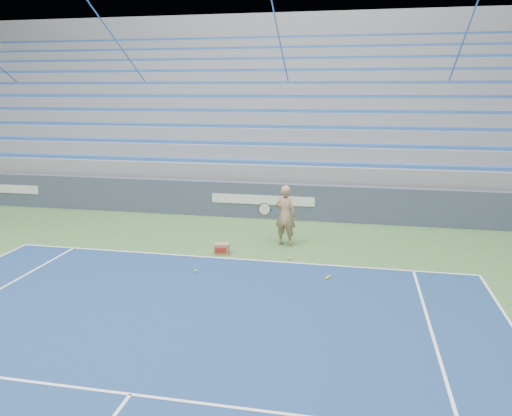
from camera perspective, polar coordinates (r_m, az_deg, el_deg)
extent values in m
cube|color=white|center=(11.84, -2.74, -5.80)|extent=(10.97, 0.05, 0.00)
cube|color=white|center=(7.17, -14.16, -19.94)|extent=(8.23, 0.05, 0.00)
cube|color=#3D465D|center=(15.46, 0.85, 0.87)|extent=(30.00, 0.30, 1.10)
cube|color=white|center=(19.10, -26.86, 1.98)|extent=(2.60, 0.02, 0.28)
cube|color=white|center=(15.29, 0.74, 0.93)|extent=(3.20, 0.02, 0.28)
cube|color=gray|center=(19.86, 3.27, 3.67)|extent=(30.00, 8.50, 1.10)
cube|color=gray|center=(19.75, 3.30, 5.96)|extent=(30.00, 8.50, 0.50)
cube|color=#2F5CAB|center=(15.91, 1.31, 5.28)|extent=(29.60, 0.42, 0.11)
cube|color=gray|center=(20.11, 3.50, 7.52)|extent=(30.00, 7.65, 0.50)
cube|color=#2F5CAB|center=(16.68, 1.84, 7.38)|extent=(29.60, 0.42, 0.11)
cube|color=gray|center=(20.48, 3.68, 9.03)|extent=(30.00, 6.80, 0.50)
cube|color=#2F5CAB|center=(17.47, 2.33, 9.30)|extent=(29.60, 0.42, 0.11)
cube|color=gray|center=(20.87, 3.87, 10.49)|extent=(30.00, 5.95, 0.50)
cube|color=#2F5CAB|center=(18.28, 2.77, 11.05)|extent=(29.60, 0.42, 0.11)
cube|color=gray|center=(21.27, 4.04, 11.89)|extent=(30.00, 5.10, 0.50)
cube|color=#2F5CAB|center=(19.11, 3.19, 12.64)|extent=(29.60, 0.42, 0.11)
cube|color=gray|center=(21.68, 4.22, 13.23)|extent=(30.00, 4.25, 0.50)
cube|color=#2F5CAB|center=(19.95, 3.57, 14.11)|extent=(29.60, 0.42, 0.11)
cube|color=gray|center=(22.11, 4.39, 14.53)|extent=(30.00, 3.40, 0.50)
cube|color=#2F5CAB|center=(20.81, 3.93, 15.45)|extent=(29.60, 0.42, 0.11)
cube|color=gray|center=(22.55, 4.55, 15.78)|extent=(30.00, 2.55, 0.50)
cube|color=#2F5CAB|center=(21.67, 4.26, 16.69)|extent=(29.60, 0.42, 0.11)
cube|color=gray|center=(22.99, 4.71, 16.98)|extent=(30.00, 1.70, 0.50)
cube|color=#2F5CAB|center=(22.55, 4.57, 17.83)|extent=(29.60, 0.42, 0.11)
cube|color=gray|center=(23.45, 4.86, 18.13)|extent=(30.00, 0.85, 0.50)
cube|color=#2F5CAB|center=(23.43, 4.86, 18.88)|extent=(29.60, 0.42, 0.11)
cube|color=gray|center=(24.09, 4.96, 12.76)|extent=(31.00, 0.40, 7.30)
cylinder|color=#3568B9|center=(24.37, -26.67, 13.67)|extent=(0.05, 8.53, 5.04)
cylinder|color=#3568B9|center=(21.28, -13.35, 14.94)|extent=(0.05, 8.53, 5.04)
cylinder|color=#3568B9|center=(19.59, 3.43, 15.42)|extent=(0.05, 8.53, 5.04)
cylinder|color=#3568B9|center=(19.66, 21.62, 14.53)|extent=(0.05, 8.53, 5.04)
imported|color=tan|center=(12.71, 3.39, -0.85)|extent=(0.64, 0.50, 1.56)
cylinder|color=black|center=(12.48, 1.65, -0.30)|extent=(0.12, 0.27, 0.08)
cylinder|color=beige|center=(12.21, 0.97, -0.12)|extent=(0.29, 0.16, 0.28)
torus|color=black|center=(12.21, 0.97, -0.12)|extent=(0.31, 0.18, 0.30)
cube|color=#926946|center=(12.20, -3.92, -4.65)|extent=(0.38, 0.31, 0.26)
cube|color=#B21E19|center=(12.08, -4.08, -4.85)|extent=(0.27, 0.06, 0.12)
sphere|color=#ADD72C|center=(10.71, 8.14, -7.94)|extent=(0.07, 0.07, 0.07)
sphere|color=#ADD72C|center=(10.80, 8.38, -7.76)|extent=(0.07, 0.07, 0.07)
sphere|color=#ADD72C|center=(11.07, -6.91, -7.16)|extent=(0.07, 0.07, 0.07)
sphere|color=#ADD72C|center=(11.81, 3.82, -5.77)|extent=(0.07, 0.07, 0.07)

